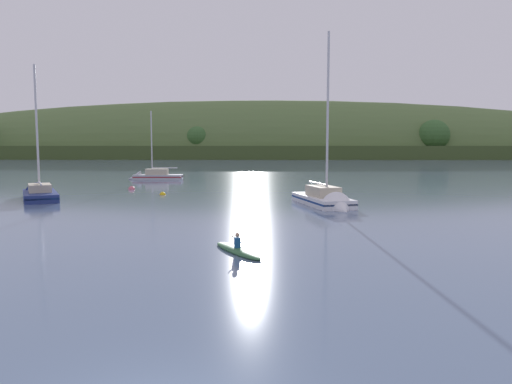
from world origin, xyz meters
The scene contains 8 objects.
far_shoreline_hill centered at (-11.20, 209.47, 0.32)m, with size 495.92×85.16×52.58m.
sailboat_near_mooring centered at (5.83, 30.97, 0.23)m, with size 5.18×9.28×15.26m.
sailboat_midwater_white centered at (-20.58, 35.15, 0.29)m, with size 6.66×8.75×13.57m.
sailboat_outer_reach centered at (-17.39, 61.65, 0.28)m, with size 8.19×3.07×11.27m.
canoe_with_paddler centered at (0.23, 13.67, 0.10)m, with size 2.91×3.87×1.02m.
mooring_buoy_foreground centered at (-9.94, 39.28, 0.00)m, with size 0.60×0.60×0.68m.
mooring_buoy_midchannel centered at (-18.73, 69.79, 0.00)m, with size 0.66×0.66×0.74m.
mooring_buoy_far_upstream centered at (-15.09, 45.18, 0.00)m, with size 0.76×0.76×0.84m.
Camera 1 is at (2.34, -7.37, 4.78)m, focal length 32.94 mm.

